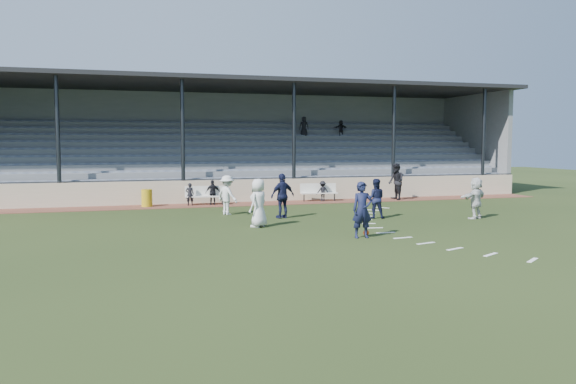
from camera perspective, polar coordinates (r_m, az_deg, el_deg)
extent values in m
plane|color=#243214|center=(18.98, 2.12, -4.55)|extent=(90.00, 90.00, 0.00)
cube|color=brown|center=(29.04, -4.42, -1.21)|extent=(34.00, 2.00, 0.02)
cube|color=beige|center=(30.01, -4.84, 0.11)|extent=(34.00, 0.18, 1.20)
cube|color=silver|center=(28.67, -8.40, -0.45)|extent=(2.03, 0.64, 0.06)
cube|color=silver|center=(28.87, -8.46, 0.08)|extent=(1.99, 0.30, 0.54)
cylinder|color=#282B2F|center=(28.69, -10.09, -0.93)|extent=(0.06, 0.06, 0.40)
cylinder|color=#282B2F|center=(28.72, -6.69, -0.88)|extent=(0.06, 0.06, 0.40)
cube|color=silver|center=(30.26, 3.20, -0.12)|extent=(2.03, 0.56, 0.06)
cube|color=silver|center=(30.44, 3.07, 0.38)|extent=(2.00, 0.22, 0.54)
cylinder|color=#282B2F|center=(30.07, 1.64, -0.59)|extent=(0.06, 0.06, 0.40)
cylinder|color=#282B2F|center=(30.51, 4.74, -0.52)|extent=(0.06, 0.06, 0.40)
cylinder|color=gold|center=(28.50, -14.15, -0.59)|extent=(0.53, 0.53, 0.85)
sphere|color=#DA3F0C|center=(19.34, 7.94, -4.11)|extent=(0.20, 0.20, 0.20)
imported|color=silver|center=(21.00, -3.02, -1.12)|extent=(1.04, 1.03, 1.82)
imported|color=#131734|center=(18.74, 7.55, -1.81)|extent=(0.72, 0.51, 1.88)
imported|color=#131734|center=(23.71, 8.87, -0.66)|extent=(0.98, 0.88, 1.66)
imported|color=silver|center=(24.73, -6.19, -0.32)|extent=(1.13, 1.29, 1.73)
imported|color=#131734|center=(23.47, -0.55, -0.39)|extent=(1.19, 0.75, 1.88)
imported|color=silver|center=(24.60, 18.53, -0.58)|extent=(1.67, 1.14, 1.73)
imported|color=black|center=(31.50, 10.92, 1.04)|extent=(0.77, 0.99, 2.00)
imported|color=black|center=(28.54, -9.95, -0.22)|extent=(0.43, 0.31, 1.13)
imported|color=black|center=(28.69, -7.65, -0.04)|extent=(0.74, 0.32, 1.25)
imported|color=black|center=(30.26, 3.54, 0.10)|extent=(0.72, 0.43, 1.09)
cube|color=slate|center=(30.55, -5.04, 0.20)|extent=(34.00, 0.80, 1.20)
cube|color=gray|center=(30.60, -5.09, 1.43)|extent=(33.00, 0.28, 0.10)
cube|color=slate|center=(31.31, -5.33, 0.68)|extent=(34.00, 0.80, 1.60)
cube|color=gray|center=(31.36, -5.37, 2.24)|extent=(33.00, 0.28, 0.10)
cube|color=slate|center=(32.08, -5.60, 1.14)|extent=(34.00, 0.80, 2.00)
cube|color=gray|center=(32.13, -5.65, 3.02)|extent=(33.00, 0.28, 0.10)
cube|color=slate|center=(32.86, -5.86, 1.58)|extent=(34.00, 0.80, 2.40)
cube|color=gray|center=(32.90, -5.91, 3.76)|extent=(33.00, 0.28, 0.10)
cube|color=slate|center=(33.63, -6.11, 1.99)|extent=(34.00, 0.80, 2.80)
cube|color=gray|center=(33.68, -6.16, 4.47)|extent=(33.00, 0.28, 0.10)
cube|color=slate|center=(34.41, -6.35, 2.39)|extent=(34.00, 0.80, 3.20)
cube|color=gray|center=(34.47, -6.40, 5.14)|extent=(33.00, 0.28, 0.10)
cube|color=slate|center=(35.19, -6.58, 2.77)|extent=(34.00, 0.80, 3.60)
cube|color=gray|center=(35.26, -6.63, 5.79)|extent=(33.00, 0.28, 0.10)
cube|color=slate|center=(35.97, -6.79, 3.14)|extent=(34.00, 0.80, 4.00)
cube|color=gray|center=(36.06, -6.85, 6.40)|extent=(33.00, 0.28, 0.10)
cube|color=slate|center=(36.75, -7.00, 3.49)|extent=(34.00, 0.80, 4.40)
cube|color=gray|center=(36.86, -7.07, 6.99)|extent=(33.00, 0.28, 0.10)
cube|color=slate|center=(37.33, -7.17, 5.04)|extent=(34.00, 0.40, 6.40)
cube|color=slate|center=(40.30, 18.20, 4.83)|extent=(0.30, 7.80, 6.40)
cube|color=black|center=(33.65, -6.16, 10.69)|extent=(34.60, 9.00, 0.22)
cylinder|color=#282B2F|center=(29.58, -22.33, 4.83)|extent=(0.20, 0.20, 6.50)
cylinder|color=#282B2F|center=(29.56, -10.65, 5.12)|extent=(0.20, 0.20, 6.50)
cylinder|color=#282B2F|center=(30.73, 0.60, 5.19)|extent=(0.20, 0.20, 6.50)
cylinder|color=#282B2F|center=(32.97, 10.68, 5.09)|extent=(0.20, 0.20, 6.50)
cylinder|color=#282B2F|center=(36.08, 19.24, 4.89)|extent=(0.20, 0.20, 6.50)
cylinder|color=#282B2F|center=(29.96, -4.84, 1.35)|extent=(34.00, 0.05, 0.05)
imported|color=black|center=(36.48, 1.64, 6.70)|extent=(0.67, 0.49, 1.25)
imported|color=black|center=(37.33, 5.39, 6.48)|extent=(1.01, 0.45, 1.05)
cube|color=white|center=(27.71, 9.59, -1.58)|extent=(0.54, 0.61, 0.01)
cube|color=white|center=(26.65, 8.72, -1.82)|extent=(0.59, 0.56, 0.01)
cube|color=white|center=(25.56, 8.09, -2.11)|extent=(0.64, 0.51, 0.01)
cube|color=white|center=(24.44, 7.72, -2.43)|extent=(0.67, 0.44, 0.01)
cube|color=white|center=(23.31, 7.67, -2.79)|extent=(0.70, 0.37, 0.01)
cube|color=white|center=(22.19, 7.98, -3.19)|extent=(0.71, 0.29, 0.01)
cube|color=white|center=(21.09, 8.70, -3.62)|extent=(0.71, 0.21, 0.01)
cube|color=white|center=(20.05, 9.89, -4.09)|extent=(0.70, 0.12, 0.01)
cube|color=white|center=(19.08, 11.59, -4.58)|extent=(0.71, 0.21, 0.01)
cube|color=white|center=(18.22, 13.83, -5.07)|extent=(0.71, 0.29, 0.01)
cube|color=white|center=(17.49, 16.62, -5.56)|extent=(0.70, 0.37, 0.01)
cube|color=white|center=(16.92, 19.90, -6.00)|extent=(0.67, 0.44, 0.01)
cube|color=white|center=(16.55, 23.59, -6.36)|extent=(0.64, 0.51, 0.01)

